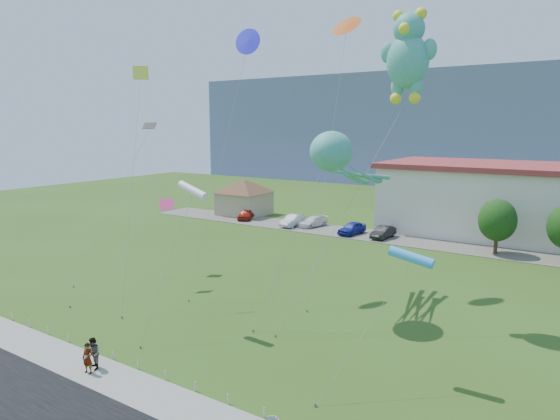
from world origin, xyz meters
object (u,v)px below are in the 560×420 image
object	(u,v)px
pavilion	(244,194)
parked_car_red	(247,214)
parked_car_silver	(293,220)
parked_car_blue	(352,228)
pedestrian_right	(93,354)
parked_car_black	(383,232)
pedestrian_left	(88,358)
parked_car_white	(313,222)
octopus_kite	(339,161)
teddy_bear_kite	(408,54)

from	to	relation	value
pavilion	parked_car_red	bearing A→B (deg)	-48.03
parked_car_silver	parked_car_blue	world-z (taller)	parked_car_blue
pedestrian_right	parked_car_red	size ratio (longest dim) A/B	0.40
parked_car_red	parked_car_black	xyz separation A→B (m)	(19.64, -0.74, -0.04)
pedestrian_left	parked_car_blue	xyz separation A→B (m)	(-2.96, 37.43, -0.12)
parked_car_white	parked_car_black	size ratio (longest dim) A/B	1.04
parked_car_silver	pedestrian_right	bearing A→B (deg)	-73.39
pedestrian_right	parked_car_black	size ratio (longest dim) A/B	0.41
parked_car_silver	parked_car_red	bearing A→B (deg)	176.02
parked_car_black	octopus_kite	bearing A→B (deg)	-72.50
pedestrian_left	parked_car_black	xyz separation A→B (m)	(0.82, 37.52, -0.16)
pavilion	parked_car_blue	world-z (taller)	pavilion
parked_car_silver	parked_car_black	size ratio (longest dim) A/B	1.06
pavilion	octopus_kite	size ratio (longest dim) A/B	0.76
pedestrian_left	parked_car_black	distance (m)	37.53
parked_car_red	teddy_bear_kite	distance (m)	39.09
parked_car_blue	parked_car_black	xyz separation A→B (m)	(3.78, 0.09, -0.05)
parked_car_black	pedestrian_right	bearing A→B (deg)	-87.44
parked_car_black	teddy_bear_kite	distance (m)	27.48
pavilion	parked_car_black	xyz separation A→B (m)	(22.18, -3.56, -2.30)
parked_car_silver	parked_car_white	distance (m)	2.53
parked_car_white	parked_car_black	distance (m)	9.82
pavilion	parked_car_blue	bearing A→B (deg)	-11.21
parked_car_red	parked_car_blue	xyz separation A→B (m)	(15.86, -0.83, 0.01)
octopus_kite	teddy_bear_kite	xyz separation A→B (m)	(3.91, 1.46, 6.79)
parked_car_red	pedestrian_left	bearing A→B (deg)	-83.70
pedestrian_left	pedestrian_right	distance (m)	0.44
parked_car_red	teddy_bear_kite	world-z (taller)	teddy_bear_kite
pedestrian_right	teddy_bear_kite	bearing A→B (deg)	81.67
parked_car_blue	teddy_bear_kite	xyz separation A→B (m)	(12.89, -20.16, 16.14)
pavilion	pedestrian_right	bearing A→B (deg)	-62.42
octopus_kite	parked_car_silver	bearing A→B (deg)	128.15
parked_car_black	parked_car_white	bearing A→B (deg)	176.29
pedestrian_right	parked_car_blue	xyz separation A→B (m)	(-2.83, 37.01, -0.16)
pedestrian_right	teddy_bear_kite	distance (m)	25.31
pavilion	parked_car_red	xyz separation A→B (m)	(2.54, -2.82, -2.26)
parked_car_red	parked_car_black	distance (m)	19.65
parked_car_white	teddy_bear_kite	bearing A→B (deg)	-35.36
octopus_kite	parked_car_white	bearing A→B (deg)	122.97
parked_car_silver	parked_car_black	distance (m)	11.99
parked_car_silver	parked_car_white	world-z (taller)	parked_car_silver
parked_car_black	octopus_kite	xyz separation A→B (m)	(5.21, -21.71, 9.40)
pedestrian_left	parked_car_red	distance (m)	42.64
parked_car_red	parked_car_black	world-z (taller)	parked_car_red
pavilion	octopus_kite	world-z (taller)	octopus_kite
pedestrian_left	parked_car_blue	size ratio (longest dim) A/B	0.38
parked_car_blue	parked_car_red	bearing A→B (deg)	-175.26
teddy_bear_kite	octopus_kite	bearing A→B (deg)	-159.52
parked_car_blue	octopus_kite	bearing A→B (deg)	-59.72
parked_car_red	parked_car_white	size ratio (longest dim) A/B	0.99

